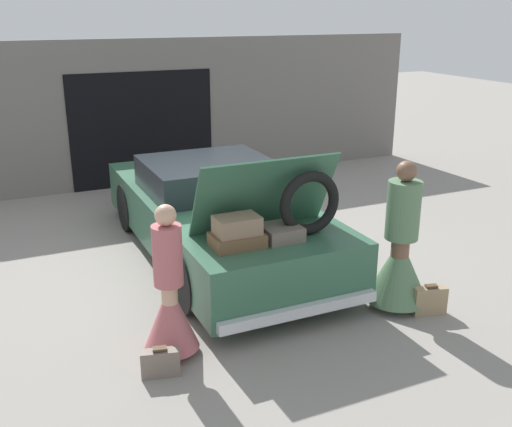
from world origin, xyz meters
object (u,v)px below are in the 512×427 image
at_px(car, 217,213).
at_px(suitcase_beside_left_person, 160,363).
at_px(person_left, 170,303).
at_px(person_right, 399,257).
at_px(suitcase_beside_right_person, 430,300).

distance_m(car, suitcase_beside_left_person, 3.05).
distance_m(person_left, person_right, 2.70).
bearing_deg(car, person_right, -59.93).
relative_size(person_right, suitcase_beside_right_person, 4.42).
bearing_deg(suitcase_beside_right_person, suitcase_beside_left_person, 178.43).
relative_size(person_left, suitcase_beside_left_person, 4.08).
bearing_deg(suitcase_beside_right_person, person_left, 171.88).
bearing_deg(person_right, car, 25.04).
xyz_separation_m(suitcase_beside_left_person, suitcase_beside_right_person, (3.14, -0.09, 0.03)).
distance_m(person_left, suitcase_beside_right_person, 2.98).
bearing_deg(suitcase_beside_left_person, person_left, 57.02).
relative_size(car, suitcase_beside_left_person, 12.72).
relative_size(car, suitcase_beside_right_person, 12.50).
height_order(person_left, person_right, person_right).
xyz_separation_m(car, suitcase_beside_left_person, (-1.57, -2.57, -0.47)).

